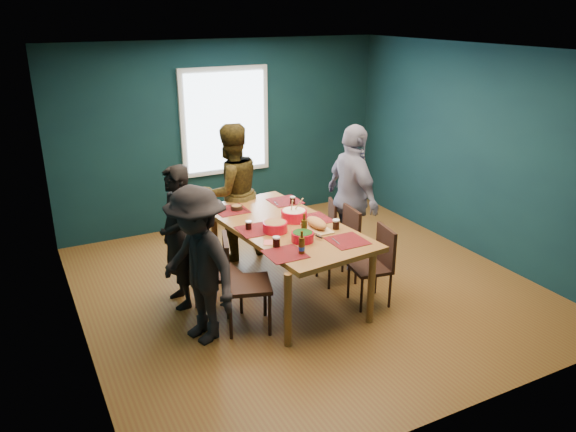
% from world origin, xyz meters
% --- Properties ---
extents(room, '(5.01, 5.01, 2.71)m').
position_xyz_m(room, '(0.00, 0.27, 1.37)').
color(room, brown).
rests_on(room, ground).
extents(dining_table, '(1.32, 2.29, 0.83)m').
position_xyz_m(dining_table, '(-0.27, 0.00, 0.76)').
color(dining_table, olive).
rests_on(dining_table, floor).
extents(chair_left_far, '(0.48, 0.48, 0.88)m').
position_xyz_m(chair_left_far, '(-1.06, 0.79, 0.51)').
color(chair_left_far, black).
rests_on(chair_left_far, floor).
extents(chair_left_mid, '(0.46, 0.46, 0.95)m').
position_xyz_m(chair_left_mid, '(-1.20, -0.07, 0.55)').
color(chair_left_mid, black).
rests_on(chair_left_mid, floor).
extents(chair_left_near, '(0.57, 0.57, 1.01)m').
position_xyz_m(chair_left_near, '(-1.05, -0.49, 0.59)').
color(chair_left_near, black).
rests_on(chair_left_near, floor).
extents(chair_right_far, '(0.47, 0.47, 0.82)m').
position_xyz_m(chair_right_far, '(0.55, 0.49, 0.48)').
color(chair_right_far, black).
rests_on(chair_right_far, floor).
extents(chair_right_mid, '(0.45, 0.45, 0.90)m').
position_xyz_m(chair_right_mid, '(0.49, -0.03, 0.53)').
color(chair_right_mid, black).
rests_on(chair_right_mid, floor).
extents(chair_right_near, '(0.45, 0.45, 0.88)m').
position_xyz_m(chair_right_near, '(0.52, -0.67, 0.51)').
color(chair_right_near, black).
rests_on(chair_right_near, floor).
extents(person_far_left, '(0.39, 0.59, 1.59)m').
position_xyz_m(person_far_left, '(-1.42, 0.29, 0.79)').
color(person_far_left, black).
rests_on(person_far_left, floor).
extents(person_back, '(0.95, 0.78, 1.77)m').
position_xyz_m(person_back, '(-0.43, 1.22, 0.89)').
color(person_back, black).
rests_on(person_back, floor).
extents(person_right, '(0.50, 1.09, 1.82)m').
position_xyz_m(person_right, '(0.78, 0.25, 0.91)').
color(person_right, silver).
rests_on(person_right, floor).
extents(person_near_left, '(0.87, 1.16, 1.59)m').
position_xyz_m(person_near_left, '(-1.45, -0.49, 0.79)').
color(person_near_left, black).
rests_on(person_near_left, floor).
extents(bowl_salad, '(0.27, 0.27, 0.11)m').
position_xyz_m(bowl_salad, '(-0.46, -0.13, 0.89)').
color(bowl_salad, red).
rests_on(bowl_salad, dining_table).
extents(bowl_dumpling, '(0.30, 0.30, 0.28)m').
position_xyz_m(bowl_dumpling, '(-0.12, 0.08, 0.90)').
color(bowl_dumpling, red).
rests_on(bowl_dumpling, dining_table).
extents(bowl_herbs, '(0.23, 0.23, 0.10)m').
position_xyz_m(bowl_herbs, '(-0.32, -0.50, 0.89)').
color(bowl_herbs, red).
rests_on(bowl_herbs, dining_table).
extents(cutting_board, '(0.26, 0.54, 0.12)m').
position_xyz_m(cutting_board, '(-0.02, -0.26, 0.89)').
color(cutting_board, tan).
rests_on(cutting_board, dining_table).
extents(small_bowl, '(0.14, 0.14, 0.06)m').
position_xyz_m(small_bowl, '(-0.57, 0.70, 0.87)').
color(small_bowl, black).
rests_on(small_bowl, dining_table).
extents(beer_bottle_a, '(0.07, 0.07, 0.24)m').
position_xyz_m(beer_bottle_a, '(-0.48, -0.77, 0.92)').
color(beer_bottle_a, '#422B0B').
rests_on(beer_bottle_a, dining_table).
extents(beer_bottle_b, '(0.06, 0.06, 0.25)m').
position_xyz_m(beer_bottle_b, '(-0.24, -0.38, 0.93)').
color(beer_bottle_b, '#422B0B').
rests_on(beer_bottle_b, dining_table).
extents(cola_glass_a, '(0.08, 0.08, 0.11)m').
position_xyz_m(cola_glass_a, '(-0.63, -0.51, 0.89)').
color(cola_glass_a, black).
rests_on(cola_glass_a, dining_table).
extents(cola_glass_b, '(0.08, 0.08, 0.11)m').
position_xyz_m(cola_glass_b, '(0.17, -0.36, 0.89)').
color(cola_glass_b, black).
rests_on(cola_glass_b, dining_table).
extents(cola_glass_c, '(0.07, 0.07, 0.09)m').
position_xyz_m(cola_glass_c, '(0.13, 0.59, 0.89)').
color(cola_glass_c, black).
rests_on(cola_glass_c, dining_table).
extents(cola_glass_d, '(0.07, 0.07, 0.10)m').
position_xyz_m(cola_glass_d, '(-0.69, 0.05, 0.89)').
color(cola_glass_d, black).
rests_on(cola_glass_d, dining_table).
extents(napkin_a, '(0.19, 0.19, 0.00)m').
position_xyz_m(napkin_a, '(0.06, 0.07, 0.84)').
color(napkin_a, '#E96362').
rests_on(napkin_a, dining_table).
extents(napkin_b, '(0.18, 0.18, 0.00)m').
position_xyz_m(napkin_b, '(-0.63, -0.38, 0.84)').
color(napkin_b, '#E96362').
rests_on(napkin_b, dining_table).
extents(napkin_c, '(0.17, 0.17, 0.00)m').
position_xyz_m(napkin_c, '(0.10, -0.67, 0.84)').
color(napkin_c, '#E96362').
rests_on(napkin_c, dining_table).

